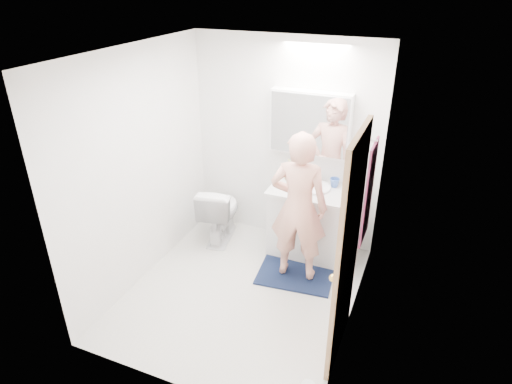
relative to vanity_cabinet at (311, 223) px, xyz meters
The scene contains 22 objects.
floor 1.13m from the vanity_cabinet, 114.34° to the right, with size 2.50×2.50×0.00m, color silver.
ceiling 2.27m from the vanity_cabinet, 114.34° to the right, with size 2.50×2.50×0.00m, color white.
wall_back 0.96m from the vanity_cabinet, 146.86° to the left, with size 2.50×2.50×0.00m, color white.
wall_front 2.40m from the vanity_cabinet, 101.15° to the right, with size 2.50×2.50×0.00m, color white.
wall_left 1.99m from the vanity_cabinet, 147.87° to the right, with size 2.50×2.50×0.00m, color white.
wall_right 1.42m from the vanity_cabinet, 55.49° to the right, with size 2.50×2.50×0.00m, color white.
vanity_cabinet is the anchor object (origin of this frame).
countertop 0.41m from the vanity_cabinet, 90.00° to the right, with size 0.95×0.58×0.04m, color silver.
sink_basin 0.45m from the vanity_cabinet, 90.00° to the left, with size 0.36×0.36×0.03m, color white.
faucet 0.56m from the vanity_cabinet, 90.00° to the left, with size 0.02×0.02×0.16m, color silver.
medicine_cabinet 1.14m from the vanity_cabinet, 123.02° to the left, with size 0.88×0.14×0.70m, color white.
mirror_panel 1.13m from the vanity_cabinet, 135.52° to the left, with size 0.84×0.01×0.66m, color silver.
toilet 1.11m from the vanity_cabinet, behind, with size 0.41×0.71×0.73m, color white.
bath_rug 0.63m from the vanity_cabinet, 91.27° to the right, with size 0.80×0.55×0.02m, color #131F3E.
person 0.68m from the vanity_cabinet, 91.27° to the right, with size 0.58×0.38×1.60m, color #E39E88.
door 1.59m from the vanity_cabinet, 63.92° to the right, with size 0.04×0.80×2.00m, color #A67F53.
door_knob 1.81m from the vanity_cabinet, 69.51° to the right, with size 0.06×0.06×0.06m, color gold.
towel 1.04m from the vanity_cabinet, 32.90° to the right, with size 0.02×0.42×1.00m, color black.
towel_hook 1.44m from the vanity_cabinet, 33.44° to the right, with size 0.02×0.02×0.07m, color silver.
soap_bottle_a 0.67m from the vanity_cabinet, 156.35° to the left, with size 0.10×0.10×0.25m, color #CCCC84.
soap_bottle_b 0.59m from the vanity_cabinet, 142.75° to the left, with size 0.07×0.07×0.16m, color #5F93CB.
toothbrush_cup 0.54m from the vanity_cabinet, 39.39° to the left, with size 0.11×0.11×0.10m, color #406AC1.
Camera 1 is at (1.52, -3.28, 2.98)m, focal length 30.94 mm.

